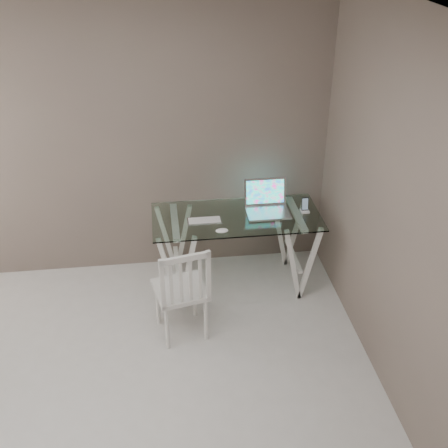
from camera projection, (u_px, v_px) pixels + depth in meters
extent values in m
cube|color=white|center=(51.00, 35.00, 2.38)|extent=(4.00, 4.50, 0.02)
cube|color=#695C53|center=(109.00, 139.00, 4.99)|extent=(4.00, 0.02, 2.70)
cube|color=#695C53|center=(437.00, 264.00, 3.28)|extent=(0.02, 4.50, 2.70)
cube|color=silver|center=(236.00, 217.00, 5.01)|extent=(1.50, 0.70, 0.01)
cube|color=white|center=(177.00, 256.00, 5.14)|extent=(0.24, 0.62, 0.72)
cube|color=white|center=(294.00, 248.00, 5.26)|extent=(0.24, 0.62, 0.72)
cube|color=silver|center=(180.00, 290.00, 4.58)|extent=(0.48, 0.48, 0.04)
cylinder|color=silver|center=(167.00, 328.00, 4.51)|extent=(0.03, 0.03, 0.42)
cylinder|color=silver|center=(206.00, 319.00, 4.61)|extent=(0.03, 0.03, 0.42)
cylinder|color=silver|center=(158.00, 304.00, 4.78)|extent=(0.03, 0.03, 0.42)
cylinder|color=silver|center=(195.00, 296.00, 4.88)|extent=(0.03, 0.03, 0.42)
cube|color=silver|center=(186.00, 280.00, 4.31)|extent=(0.40, 0.11, 0.45)
cube|color=silver|center=(268.00, 213.00, 5.04)|extent=(0.38, 0.27, 0.02)
cube|color=#19D899|center=(265.00, 192.00, 5.11)|extent=(0.38, 0.06, 0.25)
cube|color=silver|center=(204.00, 221.00, 4.93)|extent=(0.30, 0.13, 0.01)
ellipsoid|color=white|center=(222.00, 231.00, 4.75)|extent=(0.11, 0.06, 0.03)
cube|color=white|center=(305.00, 211.00, 5.07)|extent=(0.07, 0.07, 0.02)
cube|color=black|center=(305.00, 204.00, 5.04)|extent=(0.06, 0.03, 0.12)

